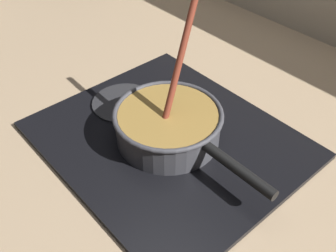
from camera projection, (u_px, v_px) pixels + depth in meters
name	position (u px, v px, depth m)	size (l,w,h in m)	color
ground	(119.00, 162.00, 0.88)	(2.40, 1.60, 0.04)	#9E8466
hob_plate	(168.00, 140.00, 0.90)	(0.56, 0.48, 0.01)	black
burner_ring	(168.00, 136.00, 0.89)	(0.17, 0.17, 0.01)	#592D0C
spare_burner	(124.00, 103.00, 0.99)	(0.16, 0.16, 0.01)	#262628
cooking_pan	(169.00, 124.00, 0.87)	(0.41, 0.24, 0.30)	#38383D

